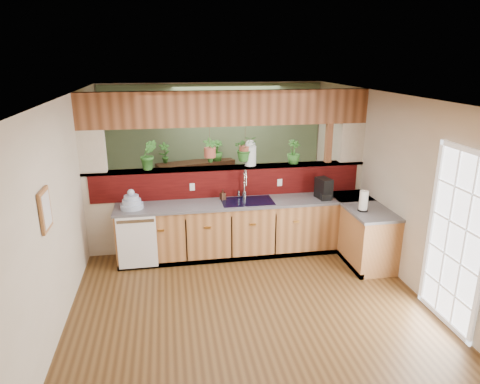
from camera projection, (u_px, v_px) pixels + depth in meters
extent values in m
cube|color=#4D3318|center=(243.00, 283.00, 6.12)|extent=(4.60, 7.00, 0.01)
cube|color=brown|center=(243.00, 99.00, 5.33)|extent=(4.60, 7.00, 0.01)
cube|color=beige|center=(214.00, 146.00, 9.01)|extent=(4.60, 0.02, 2.60)
cube|color=beige|center=(62.00, 207.00, 5.35)|extent=(0.02, 7.00, 2.60)
cube|color=beige|center=(401.00, 189.00, 6.10)|extent=(0.02, 7.00, 2.60)
cube|color=beige|center=(229.00, 208.00, 7.18)|extent=(4.60, 0.15, 1.35)
cube|color=#3E0808|center=(229.00, 183.00, 6.97)|extent=(4.40, 0.02, 0.45)
cube|color=brown|center=(228.00, 168.00, 6.97)|extent=(4.60, 0.21, 0.04)
cube|color=brown|center=(228.00, 108.00, 6.68)|extent=(4.60, 0.15, 0.55)
cube|color=beige|center=(92.00, 152.00, 6.53)|extent=(0.40, 0.15, 0.70)
cube|color=beige|center=(351.00, 143.00, 7.21)|extent=(0.40, 0.15, 0.70)
cube|color=brown|center=(327.00, 167.00, 7.27)|extent=(0.10, 0.10, 2.60)
cube|color=brown|center=(228.00, 168.00, 6.97)|extent=(4.60, 0.21, 0.04)
cube|color=brown|center=(228.00, 108.00, 6.68)|extent=(4.60, 0.15, 0.55)
cube|color=#556B49|center=(214.00, 146.00, 8.99)|extent=(4.55, 0.02, 2.55)
cube|color=#966033|center=(247.00, 229.00, 6.95)|extent=(4.10, 0.60, 0.86)
cube|color=#525258|center=(247.00, 202.00, 6.81)|extent=(4.14, 0.64, 0.04)
cube|color=#966033|center=(360.00, 232.00, 6.82)|extent=(0.60, 1.48, 0.86)
cube|color=#525258|center=(362.00, 205.00, 6.68)|extent=(0.64, 1.52, 0.04)
cube|color=#966033|center=(349.00, 222.00, 7.23)|extent=(0.60, 0.60, 0.86)
cube|color=#525258|center=(351.00, 197.00, 7.09)|extent=(0.64, 0.64, 0.04)
cube|color=black|center=(250.00, 258.00, 6.81)|extent=(4.10, 0.06, 0.08)
cube|color=black|center=(342.00, 255.00, 6.89)|extent=(0.06, 1.48, 0.08)
cube|color=white|center=(137.00, 243.00, 6.37)|extent=(0.58, 0.02, 0.82)
cube|color=#B7B7B2|center=(135.00, 221.00, 6.25)|extent=(0.54, 0.01, 0.05)
cube|color=black|center=(247.00, 202.00, 6.81)|extent=(0.82, 0.50, 0.03)
cube|color=black|center=(236.00, 208.00, 6.80)|extent=(0.34, 0.40, 0.16)
cube|color=black|center=(259.00, 206.00, 6.87)|extent=(0.34, 0.40, 0.16)
cube|color=white|center=(455.00, 242.00, 4.95)|extent=(0.06, 1.02, 2.16)
cube|color=#966033|center=(45.00, 210.00, 4.53)|extent=(0.03, 0.35, 0.45)
cube|color=silver|center=(47.00, 210.00, 4.53)|extent=(0.01, 0.27, 0.37)
cylinder|color=#B7B7B2|center=(244.00, 194.00, 6.97)|extent=(0.07, 0.07, 0.10)
cylinder|color=#B7B7B2|center=(244.00, 183.00, 6.92)|extent=(0.02, 0.02, 0.29)
torus|color=#B7B7B2|center=(245.00, 176.00, 6.80)|extent=(0.21, 0.03, 0.21)
cylinder|color=#B7B7B2|center=(246.00, 182.00, 6.74)|extent=(0.02, 0.02, 0.12)
cylinder|color=#B7B7B2|center=(239.00, 193.00, 6.95)|extent=(0.03, 0.03, 0.10)
cylinder|color=#9CADCA|center=(132.00, 206.00, 6.48)|extent=(0.35, 0.35, 0.08)
cylinder|color=#9CADCA|center=(132.00, 202.00, 6.46)|extent=(0.28, 0.28, 0.07)
cylinder|color=#9CADCA|center=(131.00, 197.00, 6.44)|extent=(0.22, 0.22, 0.07)
sphere|color=#9CADCA|center=(131.00, 193.00, 6.41)|extent=(0.11, 0.11, 0.11)
imported|color=#392114|center=(223.00, 195.00, 6.86)|extent=(0.10, 0.10, 0.17)
cube|color=black|center=(324.00, 188.00, 6.90)|extent=(0.18, 0.29, 0.34)
cube|color=black|center=(325.00, 197.00, 6.84)|extent=(0.16, 0.11, 0.11)
cylinder|color=silver|center=(325.00, 194.00, 6.86)|extent=(0.09, 0.09, 0.09)
cylinder|color=black|center=(363.00, 210.00, 6.39)|extent=(0.15, 0.15, 0.02)
cylinder|color=#B7B7B2|center=(364.00, 200.00, 6.34)|extent=(0.02, 0.02, 0.33)
cylinder|color=white|center=(364.00, 200.00, 6.34)|extent=(0.13, 0.13, 0.29)
cylinder|color=silver|center=(250.00, 156.00, 6.98)|extent=(0.19, 0.19, 0.32)
sphere|color=silver|center=(250.00, 145.00, 6.92)|extent=(0.17, 0.17, 0.17)
imported|color=#2B6523|center=(149.00, 155.00, 6.69)|extent=(0.28, 0.23, 0.48)
imported|color=#2B6523|center=(294.00, 152.00, 7.08)|extent=(0.28, 0.28, 0.40)
cylinder|color=brown|center=(210.00, 138.00, 6.77)|extent=(0.01, 0.01, 0.36)
cylinder|color=brown|center=(210.00, 152.00, 6.85)|extent=(0.18, 0.18, 0.16)
imported|color=#2B6523|center=(210.00, 138.00, 6.77)|extent=(0.22, 0.16, 0.39)
cylinder|color=brown|center=(245.00, 136.00, 6.86)|extent=(0.01, 0.01, 0.35)
cylinder|color=brown|center=(245.00, 151.00, 6.94)|extent=(0.19, 0.19, 0.17)
imported|color=#2B6523|center=(245.00, 136.00, 6.86)|extent=(0.38, 0.33, 0.41)
cube|color=black|center=(196.00, 186.00, 8.96)|extent=(1.65, 0.87, 1.06)
imported|color=#2B6523|center=(165.00, 153.00, 8.63)|extent=(0.25, 0.19, 0.42)
imported|color=#2B6523|center=(217.00, 151.00, 8.80)|extent=(0.27, 0.27, 0.43)
imported|color=#2B6523|center=(255.00, 206.00, 8.20)|extent=(0.70, 0.62, 0.72)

